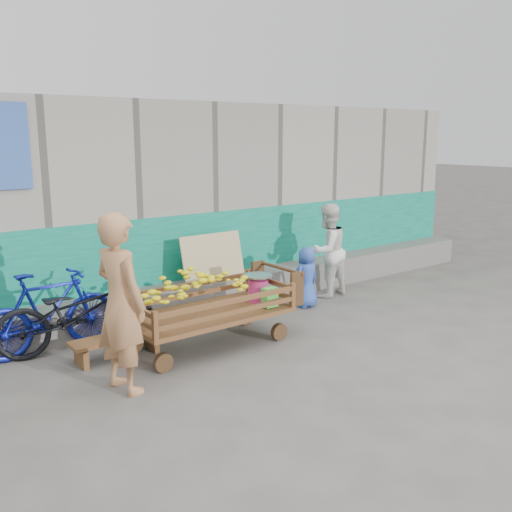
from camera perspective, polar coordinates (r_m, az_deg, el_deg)
ground at (r=6.56m, az=4.39°, el=-10.67°), size 80.00×80.00×0.00m
building_wall at (r=9.52m, az=-12.00°, el=5.36°), size 12.00×3.50×3.00m
banana_cart at (r=6.85m, az=-5.08°, el=-4.20°), size 2.14×0.98×0.91m
bench at (r=6.82m, az=-13.70°, el=-8.31°), size 1.07×0.32×0.27m
vendor_man at (r=5.77m, az=-13.37°, el=-4.62°), size 0.55×0.73×1.81m
woman at (r=9.06m, az=7.15°, el=0.57°), size 0.77×0.62×1.48m
child at (r=8.51m, az=5.10°, el=-2.11°), size 0.47×0.33×0.91m
bicycle_dark at (r=7.02m, az=-17.48°, el=-5.49°), size 1.93×1.04×0.96m
bicycle_blue at (r=7.12m, az=-20.01°, el=-5.29°), size 1.66×0.51×0.99m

